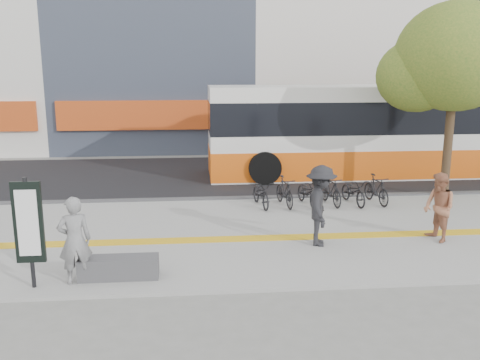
{
  "coord_description": "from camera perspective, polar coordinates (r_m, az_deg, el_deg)",
  "views": [
    {
      "loc": [
        -1.03,
        -11.23,
        4.31
      ],
      "look_at": [
        0.16,
        2.0,
        1.37
      ],
      "focal_mm": 38.6,
      "sensor_mm": 36.0,
      "label": 1
    }
  ],
  "objects": [
    {
      "name": "ground",
      "position": [
        12.07,
        0.08,
        -8.43
      ],
      "size": [
        120.0,
        120.0,
        0.0
      ],
      "primitive_type": "plane",
      "color": "slate",
      "rests_on": "ground"
    },
    {
      "name": "sidewalk",
      "position": [
        13.46,
        -0.51,
        -6.0
      ],
      "size": [
        40.0,
        7.0,
        0.08
      ],
      "primitive_type": "cube",
      "color": "gray",
      "rests_on": "ground"
    },
    {
      "name": "tactile_strip",
      "position": [
        12.98,
        -0.33,
        -6.51
      ],
      "size": [
        40.0,
        0.45,
        0.01
      ],
      "primitive_type": "cube",
      "color": "gold",
      "rests_on": "sidewalk"
    },
    {
      "name": "street",
      "position": [
        20.7,
        -2.19,
        0.55
      ],
      "size": [
        40.0,
        8.0,
        0.06
      ],
      "primitive_type": "cube",
      "color": "black",
      "rests_on": "ground"
    },
    {
      "name": "curb",
      "position": [
        16.8,
        -1.48,
        -2.13
      ],
      "size": [
        40.0,
        0.25,
        0.14
      ],
      "primitive_type": "cube",
      "color": "#3A3A3D",
      "rests_on": "ground"
    },
    {
      "name": "bench",
      "position": [
        10.91,
        -13.24,
        -9.4
      ],
      "size": [
        1.6,
        0.45,
        0.45
      ],
      "primitive_type": "cube",
      "color": "#3A3A3D",
      "rests_on": "sidewalk"
    },
    {
      "name": "signboard",
      "position": [
        10.64,
        -22.34,
        -4.54
      ],
      "size": [
        0.55,
        0.1,
        2.2
      ],
      "color": "black",
      "rests_on": "sidewalk"
    },
    {
      "name": "street_tree",
      "position": [
        18.02,
        22.48,
        12.22
      ],
      "size": [
        4.4,
        3.8,
        6.31
      ],
      "color": "#3A2A1A",
      "rests_on": "sidewalk"
    },
    {
      "name": "bus",
      "position": [
        21.15,
        14.75,
        5.02
      ],
      "size": [
        13.16,
        3.12,
        3.5
      ],
      "color": "silver",
      "rests_on": "street"
    },
    {
      "name": "bicycle_row",
      "position": [
        16.15,
        8.65,
        -1.26
      ],
      "size": [
        4.36,
        1.63,
        0.91
      ],
      "color": "black",
      "rests_on": "sidewalk"
    },
    {
      "name": "seated_woman",
      "position": [
        10.69,
        -17.81,
        -6.37
      ],
      "size": [
        0.75,
        0.6,
        1.77
      ],
      "primitive_type": "imported",
      "rotation": [
        0.0,
        0.0,
        3.46
      ],
      "color": "black",
      "rests_on": "sidewalk"
    },
    {
      "name": "pedestrian_tan",
      "position": [
        13.52,
        21.14,
        -2.85
      ],
      "size": [
        0.77,
        0.92,
        1.7
      ],
      "primitive_type": "imported",
      "rotation": [
        0.0,
        0.0,
        -1.41
      ],
      "color": "#A16547",
      "rests_on": "sidewalk"
    },
    {
      "name": "pedestrian_dark",
      "position": [
        12.46,
        8.92,
        -2.82
      ],
      "size": [
        0.98,
        1.39,
        1.95
      ],
      "primitive_type": "imported",
      "rotation": [
        0.0,
        0.0,
        1.35
      ],
      "color": "black",
      "rests_on": "sidewalk"
    }
  ]
}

